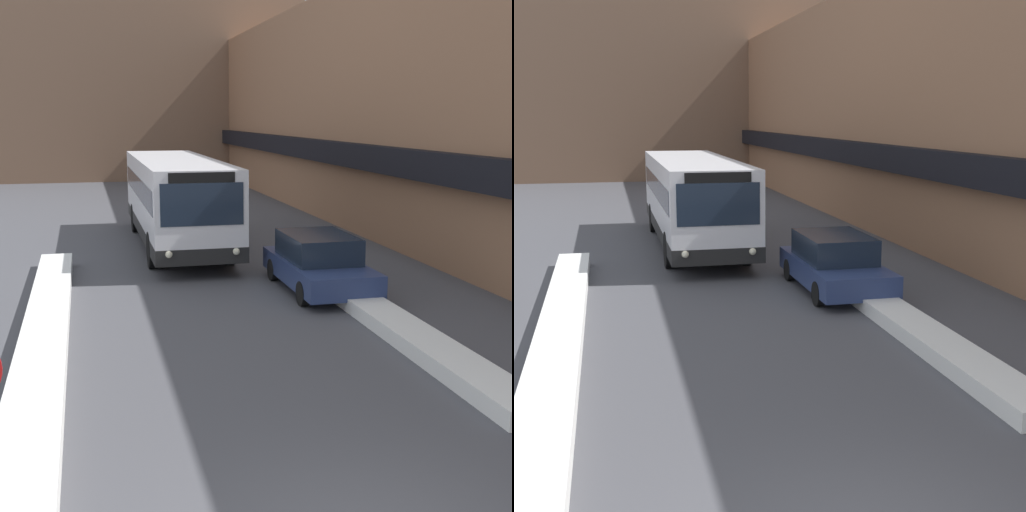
# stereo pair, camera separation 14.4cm
# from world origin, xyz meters

# --- Properties ---
(building_row_right) EXTENTS (5.50, 60.00, 9.66)m
(building_row_right) POSITION_xyz_m (9.97, 24.00, 4.81)
(building_row_right) COLOR #996B4C
(building_row_right) RESTS_ON ground_plane
(building_backdrop_far) EXTENTS (26.00, 8.00, 17.80)m
(building_backdrop_far) POSITION_xyz_m (0.00, 48.05, 8.90)
(building_backdrop_far) COLOR brown
(building_backdrop_far) RESTS_ON ground_plane
(snow_bank_left) EXTENTS (0.90, 17.46, 0.37)m
(snow_bank_left) POSITION_xyz_m (-3.60, 7.28, 0.19)
(snow_bank_left) COLOR silver
(snow_bank_left) RESTS_ON ground_plane
(snow_bank_right) EXTENTS (0.90, 12.90, 0.32)m
(snow_bank_right) POSITION_xyz_m (3.60, 8.76, 0.16)
(snow_bank_right) COLOR silver
(snow_bank_right) RESTS_ON ground_plane
(city_bus) EXTENTS (2.64, 11.48, 3.07)m
(city_bus) POSITION_xyz_m (0.40, 18.48, 1.69)
(city_bus) COLOR silver
(city_bus) RESTS_ON ground_plane
(parked_car_front) EXTENTS (1.93, 4.51, 1.48)m
(parked_car_front) POSITION_xyz_m (3.20, 11.19, 0.74)
(parked_car_front) COLOR navy
(parked_car_front) RESTS_ON ground_plane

